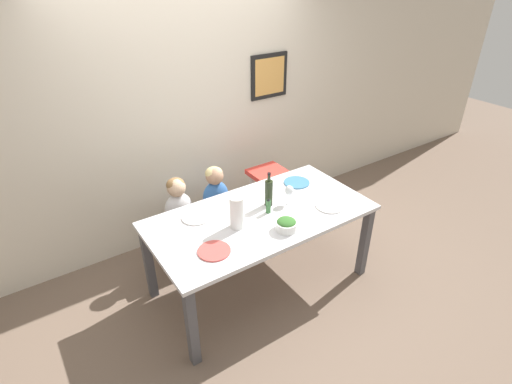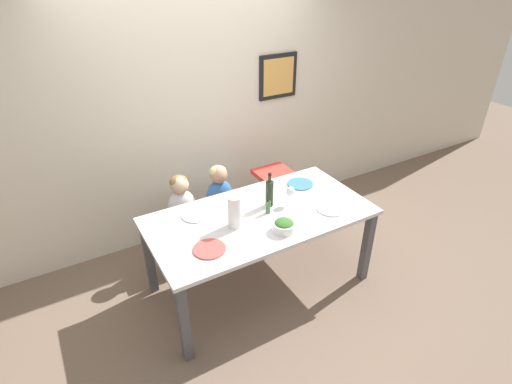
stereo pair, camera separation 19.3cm
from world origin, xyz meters
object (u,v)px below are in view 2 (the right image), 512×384
Objects in this scene: person_child_center at (219,187)px; wine_glass_near at (290,192)px; salad_bowl_large at (284,226)px; dinner_plate_front_left at (209,249)px; dinner_plate_back_left at (196,215)px; chair_far_left at (184,226)px; chair_right_highchair at (273,184)px; chair_far_center at (221,214)px; dinner_plate_front_right at (331,209)px; paper_towel_roll at (235,212)px; person_child_left at (181,198)px; dinner_plate_back_right at (300,184)px; wine_bottle at (269,193)px.

person_child_center is 0.81m from wine_glass_near.
dinner_plate_front_left is at bearing 172.74° from salad_bowl_large.
person_child_center is 0.62m from dinner_plate_back_left.
chair_far_left is 0.96× the size of person_child_center.
chair_far_left is 1.14m from wine_glass_near.
chair_far_center is at bearing 180.00° from chair_right_highchair.
chair_right_highchair is 4.10× the size of wine_glass_near.
salad_bowl_large is at bearing -84.81° from chair_far_center.
paper_towel_roll is at bearing 166.76° from dinner_plate_front_right.
chair_far_left is 1.84× the size of dinner_plate_front_right.
chair_far_center is 0.63× the size of chair_right_highchair.
dinner_plate_front_left is 1.12m from dinner_plate_front_right.
dinner_plate_back_right is at bearing -24.05° from person_child_left.
dinner_plate_back_left is (-0.03, -0.45, 0.40)m from chair_far_left.
wine_glass_near is at bearing -63.46° from chair_far_center.
dinner_plate_back_right is at bearing 19.03° from paper_towel_roll.
person_child_center is 2.71× the size of wine_glass_near.
paper_towel_roll is at bearing -174.91° from wine_glass_near.
person_child_left is 0.88m from wine_bottle.
paper_towel_roll is at bearing -138.02° from chair_right_highchair.
chair_far_left is at bearing 115.91° from salad_bowl_large.
wine_bottle is at bearing -73.24° from chair_far_center.
salad_bowl_large is at bearing -118.10° from chair_right_highchair.
wine_bottle is 1.28× the size of dinner_plate_back_left.
paper_towel_roll is (-0.21, -0.75, 0.53)m from chair_far_center.
dinner_plate_back_right is at bearing -88.49° from chair_right_highchair.
wine_glass_near reaches higher than dinner_plate_front_left.
wine_glass_near is (0.74, -0.70, 0.52)m from chair_far_left.
dinner_plate_back_right is (0.64, -0.46, 0.40)m from chair_far_center.
dinner_plate_back_right is (0.01, -0.46, 0.22)m from chair_right_highchair.
chair_right_highchair is 2.91× the size of dinner_plate_front_left.
person_child_left is 1.12m from salad_bowl_large.
dinner_plate_front_left is at bearing 178.89° from dinner_plate_front_right.
wine_bottle is at bearing -73.28° from person_child_center.
person_child_left reaches higher than chair_right_highchair.
salad_bowl_large reaches higher than dinner_plate_front_right.
salad_bowl_large is at bearing -7.26° from dinner_plate_front_left.
wine_bottle is at bearing 75.53° from salad_bowl_large.
chair_far_left is at bearing 133.05° from wine_bottle.
wine_bottle is 0.77m from dinner_plate_front_left.
wine_glass_near is at bearing -139.77° from dinner_plate_back_right.
chair_far_left is 1.84× the size of dinner_plate_back_right.
wine_bottle reaches higher than dinner_plate_back_left.
dinner_plate_back_right is 0.48m from dinner_plate_front_right.
person_child_left is at bearing 155.95° from dinner_plate_back_right.
paper_towel_roll is 0.85m from dinner_plate_front_right.
chair_far_center is at bearing 122.88° from dinner_plate_front_right.
chair_right_highchair is 1.51× the size of person_child_left.
dinner_plate_back_left and dinner_plate_back_right have the same top height.
dinner_plate_front_left is at bearing -97.46° from person_child_left.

